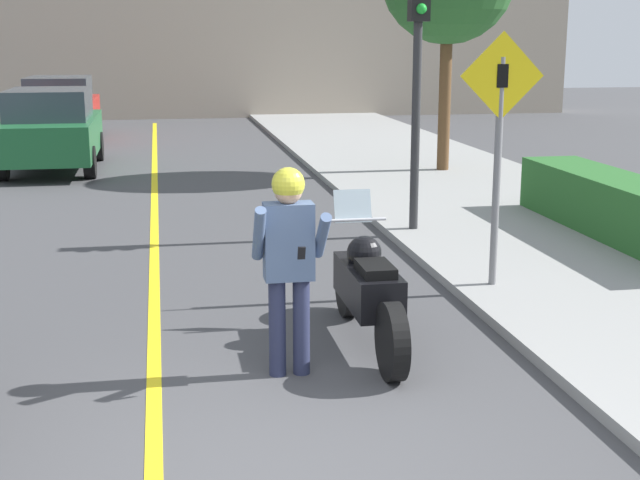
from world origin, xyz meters
name	(u,v)px	position (x,y,z in m)	size (l,w,h in m)	color
sidewalk_curb	(630,275)	(4.80, 4.00, 0.05)	(4.40, 44.00, 0.10)	gray
road_center_line	(154,258)	(-0.60, 6.00, 0.00)	(0.12, 36.00, 0.01)	yellow
motorcycle	(368,289)	(1.32, 2.42, 0.51)	(0.62, 2.39, 1.31)	black
person_biker	(289,250)	(0.51, 1.80, 1.06)	(0.59, 0.47, 1.73)	#282D4C
crossing_sign	(499,136)	(3.03, 3.76, 1.72)	(0.91, 0.08, 2.69)	slate
traffic_light	(418,46)	(2.98, 6.67, 2.60)	(0.26, 0.30, 3.58)	#2D2D30
hedge_row	(623,208)	(5.60, 5.69, 0.49)	(0.90, 4.80, 0.77)	#286028
parked_car_green	(51,129)	(-2.67, 14.03, 0.86)	(1.88, 4.20, 1.68)	black
parked_car_red	(60,108)	(-3.04, 19.70, 0.86)	(1.88, 4.20, 1.68)	black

